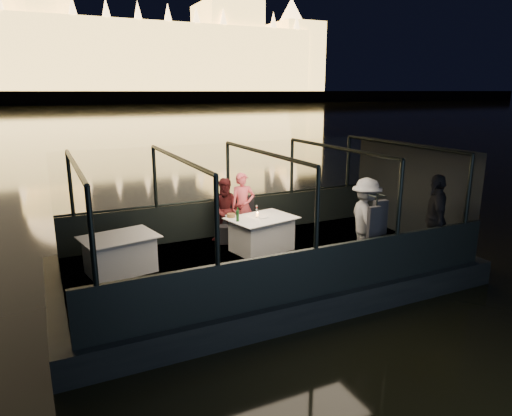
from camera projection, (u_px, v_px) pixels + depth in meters
name	position (u px, v px, depth m)	size (l,w,h in m)	color
river_water	(61.00, 115.00, 79.88)	(500.00, 500.00, 0.00)	black
boat_hull	(264.00, 281.00, 9.92)	(8.60, 4.40, 1.00)	black
boat_deck	(264.00, 260.00, 9.80)	(8.00, 4.00, 0.04)	black
gunwale_port	(229.00, 217.00, 11.43)	(8.00, 0.08, 0.90)	black
gunwale_starboard	(315.00, 272.00, 7.94)	(8.00, 0.08, 0.90)	black
cabin_glass_port	(228.00, 172.00, 11.15)	(8.00, 0.02, 1.40)	#99B2B2
cabin_glass_starboard	(317.00, 208.00, 7.65)	(8.00, 0.02, 1.40)	#99B2B2
cabin_roof_glass	(264.00, 153.00, 9.22)	(8.00, 4.00, 0.02)	#99B2B2
end_wall_fore	(56.00, 232.00, 7.84)	(0.02, 4.00, 2.30)	black
end_wall_aft	(410.00, 190.00, 11.18)	(0.02, 4.00, 2.30)	black
canopy_ribs	(264.00, 208.00, 9.51)	(8.00, 4.00, 2.30)	black
embankment	(44.00, 98.00, 193.30)	(400.00, 140.00, 6.00)	#423D33
parliament_building	(37.00, 16.00, 155.73)	(220.00, 32.00, 60.00)	#F2D18C
dining_table_central	(262.00, 234.00, 10.28)	(1.45, 1.05, 0.77)	white
dining_table_aft	(120.00, 254.00, 9.02)	(1.42, 1.03, 0.75)	white
chair_port_left	(226.00, 224.00, 10.80)	(0.39, 0.39, 0.83)	black
chair_port_right	(250.00, 220.00, 11.13)	(0.47, 0.47, 1.01)	black
coat_stand	(375.00, 231.00, 8.75)	(0.46, 0.37, 1.65)	black
person_woman_coral	(243.00, 209.00, 11.04)	(0.58, 0.39, 1.62)	#EA555F
person_man_maroon	(227.00, 211.00, 10.82)	(0.74, 0.57, 1.54)	#401214
passenger_stripe	(366.00, 221.00, 9.65)	(1.14, 0.65, 1.77)	white
passenger_dark	(434.00, 222.00, 9.54)	(1.10, 0.46, 1.87)	black
wine_bottle	(238.00, 215.00, 9.87)	(0.07, 0.07, 0.31)	#163C18
bread_basket	(231.00, 215.00, 10.22)	(0.19, 0.19, 0.08)	brown
amber_candle	(257.00, 214.00, 10.31)	(0.06, 0.06, 0.08)	#FF9F3F
plate_near	(263.00, 217.00, 10.22)	(0.25, 0.25, 0.02)	silver
plate_far	(230.00, 216.00, 10.31)	(0.22, 0.22, 0.01)	white
wine_glass_white	(237.00, 217.00, 9.92)	(0.07, 0.07, 0.21)	white
wine_glass_red	(257.00, 209.00, 10.54)	(0.06, 0.06, 0.18)	silver
wine_glass_empty	(257.00, 214.00, 10.15)	(0.07, 0.07, 0.19)	white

